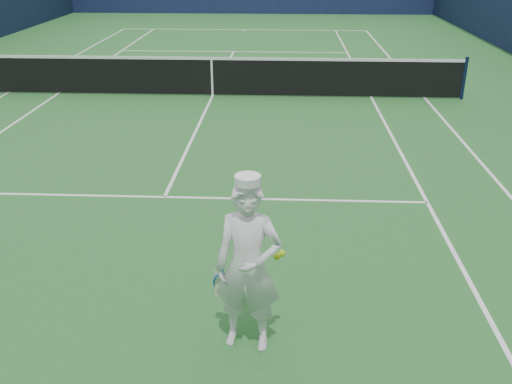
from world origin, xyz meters
TOP-DOWN VIEW (x-y plane):
  - ground at (0.00, 0.00)m, footprint 80.00×80.00m
  - court_markings at (0.00, 0.00)m, footprint 11.03×23.83m
  - windscreen_fence at (0.00, 0.00)m, footprint 20.12×36.12m
  - tennis_net at (0.00, 0.00)m, footprint 12.88×0.09m
  - tennis_player at (1.55, -9.88)m, footprint 0.76×0.56m

SIDE VIEW (x-z plane):
  - ground at x=0.00m, z-range 0.00..0.00m
  - court_markings at x=0.00m, z-range 0.00..0.01m
  - tennis_net at x=0.00m, z-range 0.02..1.09m
  - tennis_player at x=1.55m, z-range -0.02..1.81m
  - windscreen_fence at x=0.00m, z-range 0.00..4.00m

